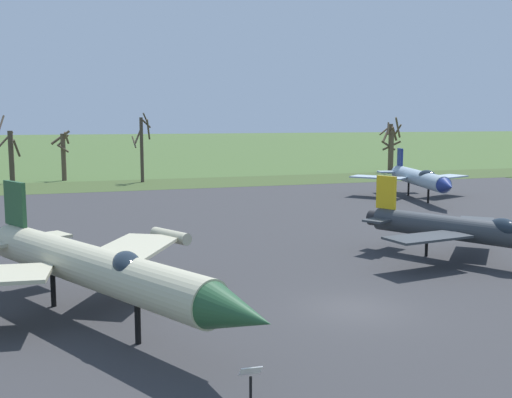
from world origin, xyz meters
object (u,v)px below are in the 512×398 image
(jet_fighter_front_right, at_px, (94,267))
(jet_fighter_rear_center, at_px, (478,231))
(jet_fighter_front_left, at_px, (419,178))
(info_placard_front_right, at_px, (251,379))

(jet_fighter_front_right, bearing_deg, jet_fighter_rear_center, 10.12)
(jet_fighter_front_left, distance_m, jet_fighter_rear_center, 26.32)
(jet_fighter_front_right, xyz_separation_m, info_placard_front_right, (3.57, -7.74, -1.54))
(info_placard_front_right, xyz_separation_m, jet_fighter_rear_center, (16.12, 11.25, 1.15))
(jet_fighter_front_right, relative_size, jet_fighter_rear_center, 1.24)
(jet_fighter_front_right, bearing_deg, info_placard_front_right, -65.21)
(info_placard_front_right, bearing_deg, jet_fighter_front_left, 51.15)
(jet_fighter_front_left, bearing_deg, jet_fighter_front_right, -139.45)
(jet_fighter_front_left, height_order, jet_fighter_front_right, jet_fighter_front_right)
(jet_fighter_front_left, distance_m, info_placard_front_right, 44.63)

